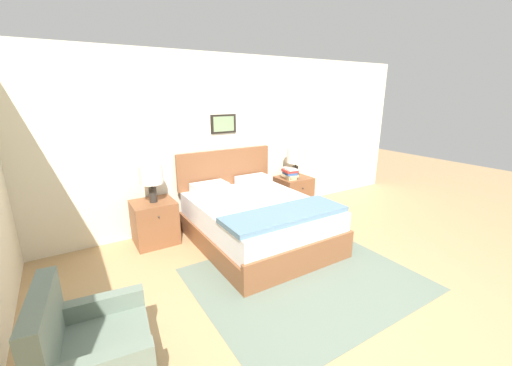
% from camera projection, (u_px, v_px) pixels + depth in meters
% --- Properties ---
extents(ground_plane, '(16.00, 16.00, 0.00)m').
position_uv_depth(ground_plane, '(348.00, 312.00, 3.01)').
color(ground_plane, tan).
extents(wall_back, '(7.83, 0.09, 2.60)m').
position_uv_depth(wall_back, '(219.00, 141.00, 4.93)').
color(wall_back, beige).
rests_on(wall_back, ground_plane).
extents(area_rug_main, '(2.37, 1.95, 0.01)m').
position_uv_depth(area_rug_main, '(306.00, 279.00, 3.54)').
color(area_rug_main, slate).
rests_on(area_rug_main, ground_plane).
extents(bed, '(1.59, 1.99, 1.17)m').
position_uv_depth(bed, '(257.00, 220.00, 4.35)').
color(bed, brown).
rests_on(bed, ground_plane).
extents(armchair, '(0.74, 0.79, 0.86)m').
position_uv_depth(armchair, '(94.00, 359.00, 2.12)').
color(armchair, slate).
rests_on(armchair, ground_plane).
extents(nightstand_near_window, '(0.56, 0.53, 0.60)m').
position_uv_depth(nightstand_near_window, '(155.00, 222.00, 4.34)').
color(nightstand_near_window, brown).
rests_on(nightstand_near_window, ground_plane).
extents(nightstand_by_door, '(0.56, 0.53, 0.60)m').
position_uv_depth(nightstand_by_door, '(293.00, 194.00, 5.57)').
color(nightstand_by_door, brown).
rests_on(nightstand_by_door, ground_plane).
extents(table_lamp_near_window, '(0.31, 0.31, 0.52)m').
position_uv_depth(table_lamp_near_window, '(151.00, 176.00, 4.15)').
color(table_lamp_near_window, '#2D2823').
rests_on(table_lamp_near_window, nightstand_near_window).
extents(table_lamp_by_door, '(0.31, 0.31, 0.52)m').
position_uv_depth(table_lamp_by_door, '(296.00, 157.00, 5.39)').
color(table_lamp_by_door, '#2D2823').
rests_on(table_lamp_by_door, nightstand_by_door).
extents(book_thick_bottom, '(0.18, 0.26, 0.04)m').
position_uv_depth(book_thick_bottom, '(290.00, 178.00, 5.38)').
color(book_thick_bottom, beige).
rests_on(book_thick_bottom, nightstand_by_door).
extents(book_hardcover_middle, '(0.21, 0.27, 0.04)m').
position_uv_depth(book_hardcover_middle, '(290.00, 176.00, 5.37)').
color(book_hardcover_middle, beige).
rests_on(book_hardcover_middle, book_thick_bottom).
extents(book_novel_upper, '(0.21, 0.26, 0.04)m').
position_uv_depth(book_novel_upper, '(290.00, 173.00, 5.36)').
color(book_novel_upper, '#335693').
rests_on(book_novel_upper, book_hardcover_middle).
extents(book_slim_near_top, '(0.24, 0.26, 0.04)m').
position_uv_depth(book_slim_near_top, '(290.00, 171.00, 5.34)').
color(book_slim_near_top, '#B7332D').
rests_on(book_slim_near_top, book_novel_upper).
extents(book_paperback_top, '(0.20, 0.28, 0.03)m').
position_uv_depth(book_paperback_top, '(290.00, 169.00, 5.33)').
color(book_paperback_top, silver).
rests_on(book_paperback_top, book_slim_near_top).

